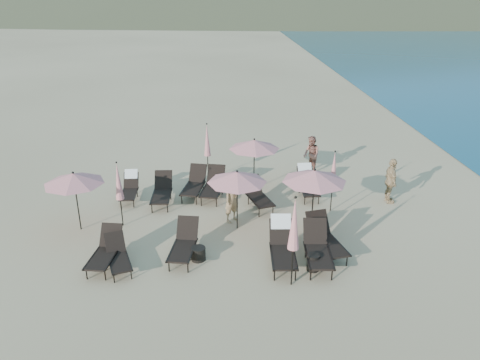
{
  "coord_description": "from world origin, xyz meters",
  "views": [
    {
      "loc": [
        -1.03,
        -11.76,
        7.5
      ],
      "look_at": [
        -0.28,
        3.5,
        1.1
      ],
      "focal_mm": 35.0,
      "sensor_mm": 36.0,
      "label": 1
    }
  ],
  "objects_px": {
    "lounger_0": "(105,251)",
    "umbrella_closed_1": "(334,169)",
    "lounger_7": "(162,191)",
    "umbrella_closed_0": "(294,224)",
    "lounger_9": "(213,185)",
    "umbrella_closed_2": "(118,182)",
    "lounger_1": "(118,256)",
    "beachgoer_a": "(232,198)",
    "side_table_0": "(198,254)",
    "umbrella_open_0": "(74,178)",
    "umbrella_closed_3": "(207,140)",
    "lounger_10": "(258,195)",
    "umbrella_open_1": "(237,177)",
    "lounger_8": "(194,184)",
    "beachgoer_b": "(311,155)",
    "lounger_11": "(307,182)",
    "lounger_3": "(282,244)",
    "lounger_4": "(317,248)",
    "side_table_1": "(313,262)",
    "lounger_6": "(130,187)",
    "umbrella_open_2": "(314,176)",
    "umbrella_open_3": "(254,144)",
    "lounger_5": "(326,238)",
    "lounger_2": "(184,243)",
    "beachgoer_c": "(391,181)"
  },
  "relations": [
    {
      "from": "beachgoer_a",
      "to": "umbrella_open_0",
      "type": "bearing_deg",
      "value": 139.01
    },
    {
      "from": "lounger_6",
      "to": "side_table_0",
      "type": "xyz_separation_m",
      "value": [
        2.71,
        -4.42,
        -0.26
      ]
    },
    {
      "from": "lounger_7",
      "to": "umbrella_closed_3",
      "type": "bearing_deg",
      "value": 54.74
    },
    {
      "from": "lounger_4",
      "to": "lounger_8",
      "type": "height_order",
      "value": "lounger_4"
    },
    {
      "from": "lounger_2",
      "to": "lounger_4",
      "type": "relative_size",
      "value": 0.96
    },
    {
      "from": "lounger_0",
      "to": "umbrella_closed_1",
      "type": "distance_m",
      "value": 8.01
    },
    {
      "from": "lounger_8",
      "to": "umbrella_closed_0",
      "type": "xyz_separation_m",
      "value": [
        2.84,
        -5.99,
        1.36
      ]
    },
    {
      "from": "lounger_4",
      "to": "lounger_11",
      "type": "height_order",
      "value": "lounger_4"
    },
    {
      "from": "lounger_0",
      "to": "lounger_9",
      "type": "relative_size",
      "value": 0.92
    },
    {
      "from": "lounger_3",
      "to": "lounger_8",
      "type": "bearing_deg",
      "value": 122.06
    },
    {
      "from": "lounger_10",
      "to": "umbrella_open_1",
      "type": "height_order",
      "value": "umbrella_open_1"
    },
    {
      "from": "beachgoer_b",
      "to": "lounger_1",
      "type": "bearing_deg",
      "value": -62.87
    },
    {
      "from": "lounger_9",
      "to": "side_table_1",
      "type": "xyz_separation_m",
      "value": [
        2.83,
        -5.12,
        -0.24
      ]
    },
    {
      "from": "umbrella_closed_1",
      "to": "lounger_1",
      "type": "bearing_deg",
      "value": -154.13
    },
    {
      "from": "lounger_7",
      "to": "umbrella_closed_1",
      "type": "xyz_separation_m",
      "value": [
        6.09,
        -0.97,
        1.12
      ]
    },
    {
      "from": "lounger_6",
      "to": "lounger_7",
      "type": "distance_m",
      "value": 1.32
    },
    {
      "from": "lounger_1",
      "to": "umbrella_closed_1",
      "type": "distance_m",
      "value": 7.74
    },
    {
      "from": "lounger_8",
      "to": "umbrella_open_0",
      "type": "xyz_separation_m",
      "value": [
        -3.66,
        -2.56,
        1.35
      ]
    },
    {
      "from": "lounger_10",
      "to": "side_table_1",
      "type": "xyz_separation_m",
      "value": [
        1.22,
        -4.21,
        -0.21
      ]
    },
    {
      "from": "lounger_1",
      "to": "lounger_8",
      "type": "bearing_deg",
      "value": 49.19
    },
    {
      "from": "lounger_10",
      "to": "lounger_7",
      "type": "bearing_deg",
      "value": 155.15
    },
    {
      "from": "lounger_0",
      "to": "lounger_6",
      "type": "distance_m",
      "value": 4.53
    },
    {
      "from": "umbrella_closed_0",
      "to": "umbrella_closed_2",
      "type": "bearing_deg",
      "value": 144.88
    },
    {
      "from": "lounger_5",
      "to": "umbrella_closed_2",
      "type": "height_order",
      "value": "umbrella_closed_2"
    },
    {
      "from": "lounger_0",
      "to": "umbrella_closed_1",
      "type": "bearing_deg",
      "value": 31.64
    },
    {
      "from": "lounger_7",
      "to": "umbrella_closed_0",
      "type": "height_order",
      "value": "umbrella_closed_0"
    },
    {
      "from": "umbrella_open_2",
      "to": "beachgoer_b",
      "type": "xyz_separation_m",
      "value": [
        0.96,
        5.17,
        -1.15
      ]
    },
    {
      "from": "umbrella_closed_1",
      "to": "lounger_3",
      "type": "bearing_deg",
      "value": -124.17
    },
    {
      "from": "lounger_5",
      "to": "lounger_2",
      "type": "bearing_deg",
      "value": 167.61
    },
    {
      "from": "lounger_10",
      "to": "lounger_11",
      "type": "height_order",
      "value": "lounger_11"
    },
    {
      "from": "side_table_1",
      "to": "side_table_0",
      "type": "bearing_deg",
      "value": 167.97
    },
    {
      "from": "lounger_9",
      "to": "umbrella_closed_2",
      "type": "distance_m",
      "value": 3.89
    },
    {
      "from": "umbrella_open_0",
      "to": "umbrella_closed_3",
      "type": "height_order",
      "value": "umbrella_closed_3"
    },
    {
      "from": "lounger_1",
      "to": "lounger_6",
      "type": "relative_size",
      "value": 1.02
    },
    {
      "from": "lounger_2",
      "to": "lounger_10",
      "type": "xyz_separation_m",
      "value": [
        2.46,
        3.33,
        -0.01
      ]
    },
    {
      "from": "lounger_6",
      "to": "umbrella_open_0",
      "type": "height_order",
      "value": "umbrella_open_0"
    },
    {
      "from": "lounger_4",
      "to": "umbrella_open_1",
      "type": "bearing_deg",
      "value": 138.38
    },
    {
      "from": "lounger_4",
      "to": "lounger_9",
      "type": "relative_size",
      "value": 0.99
    },
    {
      "from": "umbrella_open_3",
      "to": "beachgoer_a",
      "type": "bearing_deg",
      "value": -109.6
    },
    {
      "from": "lounger_1",
      "to": "umbrella_closed_0",
      "type": "height_order",
      "value": "umbrella_closed_0"
    },
    {
      "from": "side_table_0",
      "to": "umbrella_open_0",
      "type": "bearing_deg",
      "value": 152.43
    },
    {
      "from": "lounger_1",
      "to": "lounger_11",
      "type": "relative_size",
      "value": 0.92
    },
    {
      "from": "lounger_3",
      "to": "umbrella_closed_0",
      "type": "xyz_separation_m",
      "value": [
        0.11,
        -1.17,
        1.27
      ]
    },
    {
      "from": "lounger_0",
      "to": "umbrella_open_3",
      "type": "height_order",
      "value": "umbrella_open_3"
    },
    {
      "from": "umbrella_open_3",
      "to": "beachgoer_c",
      "type": "xyz_separation_m",
      "value": [
        4.92,
        -1.44,
        -1.01
      ]
    },
    {
      "from": "lounger_3",
      "to": "beachgoer_b",
      "type": "xyz_separation_m",
      "value": [
        2.16,
        6.94,
        0.24
      ]
    },
    {
      "from": "lounger_6",
      "to": "umbrella_closed_1",
      "type": "bearing_deg",
      "value": -11.35
    },
    {
      "from": "beachgoer_a",
      "to": "lounger_0",
      "type": "bearing_deg",
      "value": 169.03
    },
    {
      "from": "lounger_4",
      "to": "umbrella_open_2",
      "type": "xyz_separation_m",
      "value": [
        0.2,
        1.91,
        1.45
      ]
    },
    {
      "from": "lounger_7",
      "to": "beachgoer_b",
      "type": "xyz_separation_m",
      "value": [
        6.06,
        2.76,
        0.33
      ]
    }
  ]
}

